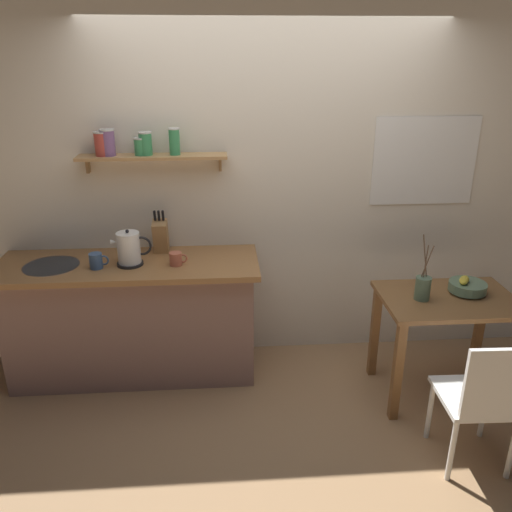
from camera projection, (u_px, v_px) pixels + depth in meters
name	position (u px, v px, depth m)	size (l,w,h in m)	color
ground_plane	(272.00, 390.00, 3.76)	(14.00, 14.00, 0.00)	#A87F56
back_wall	(293.00, 185.00, 3.88)	(6.80, 0.11, 2.70)	silver
kitchen_counter	(133.00, 318.00, 3.82)	(1.83, 0.63, 0.91)	gray
wall_shelf	(138.00, 149.00, 3.54)	(1.02, 0.20, 0.31)	tan
dining_table	(446.00, 316.00, 3.53)	(0.89, 0.61, 0.75)	brown
dining_chair_near	(482.00, 398.00, 2.91)	(0.42, 0.42, 0.87)	white
fruit_bowl	(467.00, 286.00, 3.52)	(0.25, 0.25, 0.12)	slate
twig_vase	(423.00, 287.00, 3.42)	(0.10, 0.10, 0.45)	#567056
electric_kettle	(129.00, 249.00, 3.56)	(0.27, 0.18, 0.26)	black
knife_block	(161.00, 236.00, 3.77)	(0.10, 0.17, 0.33)	tan
coffee_mug_by_sink	(96.00, 261.00, 3.52)	(0.13, 0.09, 0.11)	#3D5B89
coffee_mug_spare	(176.00, 259.00, 3.58)	(0.12, 0.09, 0.09)	#C6664C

